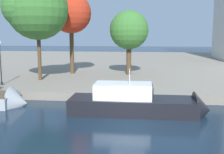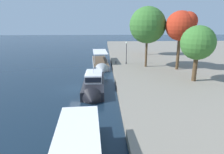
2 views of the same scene
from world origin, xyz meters
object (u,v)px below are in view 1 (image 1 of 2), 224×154
Objects in this scene: tree_0 at (72,12)px; tree_3 at (34,7)px; lamp_post at (0,58)px; motor_yacht_1 at (141,105)px; tree_4 at (128,30)px.

tree_3 reaches higher than tree_0.
tree_3 is (2.55, 3.24, 5.37)m from lamp_post.
tree_3 reaches higher than motor_yacht_1.
motor_yacht_1 is at bearing -23.34° from lamp_post.
lamp_post is at bearing -128.24° from tree_3.
motor_yacht_1 is 0.93× the size of tree_3.
tree_3 is 1.39× the size of tree_4.
tree_0 reaches higher than tree_4.
tree_3 is 11.87m from tree_4.
motor_yacht_1 is 2.32× the size of lamp_post.
lamp_post is 0.40× the size of tree_3.
lamp_post reaches higher than motor_yacht_1.
tree_0 is at bearing 59.41° from lamp_post.
tree_4 reaches higher than lamp_post.
tree_0 is 0.93× the size of tree_3.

